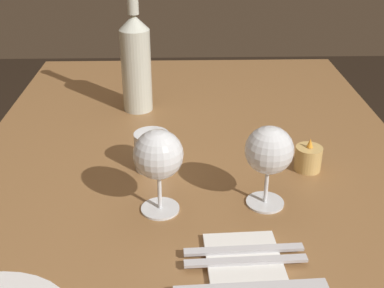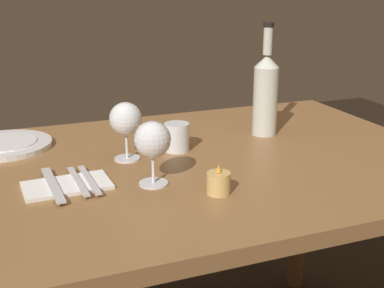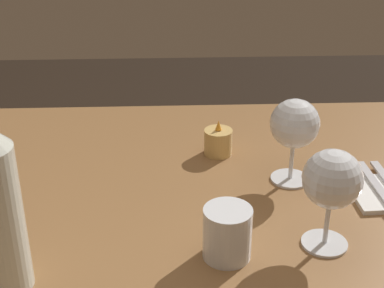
% 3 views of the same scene
% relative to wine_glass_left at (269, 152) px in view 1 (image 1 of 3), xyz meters
% --- Properties ---
extents(dining_table, '(1.30, 0.90, 0.74)m').
position_rel_wine_glass_left_xyz_m(dining_table, '(-0.15, -0.12, -0.19)').
color(dining_table, olive).
rests_on(dining_table, ground).
extents(wine_glass_left, '(0.08, 0.08, 0.15)m').
position_rel_wine_glass_left_xyz_m(wine_glass_left, '(0.00, 0.00, 0.00)').
color(wine_glass_left, white).
rests_on(wine_glass_left, dining_table).
extents(wine_glass_right, '(0.08, 0.08, 0.15)m').
position_rel_wine_glass_left_xyz_m(wine_glass_right, '(0.01, -0.18, 0.00)').
color(wine_glass_right, white).
rests_on(wine_glass_right, dining_table).
extents(wine_bottle, '(0.07, 0.07, 0.32)m').
position_rel_wine_glass_left_xyz_m(wine_bottle, '(-0.42, -0.25, 0.02)').
color(wine_bottle, silver).
rests_on(wine_bottle, dining_table).
extents(water_tumbler, '(0.07, 0.07, 0.08)m').
position_rel_wine_glass_left_xyz_m(water_tumbler, '(-0.13, -0.20, -0.07)').
color(water_tumbler, white).
rests_on(water_tumbler, dining_table).
extents(votive_candle, '(0.05, 0.05, 0.07)m').
position_rel_wine_glass_left_xyz_m(votive_candle, '(-0.11, 0.10, -0.08)').
color(votive_candle, '#DBB266').
rests_on(votive_candle, dining_table).
extents(folded_napkin, '(0.19, 0.12, 0.01)m').
position_rel_wine_glass_left_xyz_m(folded_napkin, '(0.18, -0.05, -0.10)').
color(folded_napkin, white).
rests_on(folded_napkin, dining_table).
extents(fork_inner, '(0.02, 0.18, 0.00)m').
position_rel_wine_glass_left_xyz_m(fork_inner, '(0.16, -0.05, -0.09)').
color(fork_inner, silver).
rests_on(fork_inner, folded_napkin).
extents(fork_outer, '(0.02, 0.18, 0.00)m').
position_rel_wine_glass_left_xyz_m(fork_outer, '(0.13, -0.05, -0.09)').
color(fork_outer, silver).
rests_on(fork_outer, folded_napkin).
extents(table_knife, '(0.03, 0.21, 0.00)m').
position_rel_wine_glass_left_xyz_m(table_knife, '(0.21, -0.05, -0.09)').
color(table_knife, silver).
rests_on(table_knife, folded_napkin).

